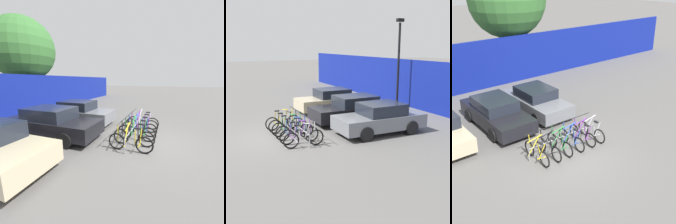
{
  "view_description": "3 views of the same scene",
  "coord_description": "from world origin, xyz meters",
  "views": [
    {
      "loc": [
        -6.33,
        -0.65,
        2.63
      ],
      "look_at": [
        0.79,
        1.99,
        1.0
      ],
      "focal_mm": 24.0,
      "sensor_mm": 36.0,
      "label": 1
    },
    {
      "loc": [
        12.94,
        -3.5,
        4.06
      ],
      "look_at": [
        1.07,
        2.34,
        1.13
      ],
      "focal_mm": 50.0,
      "sensor_mm": 36.0,
      "label": 2
    },
    {
      "loc": [
        -6.87,
        -8.29,
        6.88
      ],
      "look_at": [
        0.93,
        1.52,
        1.16
      ],
      "focal_mm": 50.0,
      "sensor_mm": 36.0,
      "label": 3
    }
  ],
  "objects": [
    {
      "name": "ground_plane",
      "position": [
        0.0,
        0.0,
        0.0
      ],
      "size": [
        120.0,
        120.0,
        0.0
      ],
      "primitive_type": "plane",
      "color": "#605E5B"
    },
    {
      "name": "bicycle_black",
      "position": [
        -0.65,
        0.53,
        0.38
      ],
      "size": [
        0.68,
        1.71,
        1.05
      ],
      "rotation": [
        0.0,
        0.0,
        -0.04
      ],
      "color": "black",
      "rests_on": "ground"
    },
    {
      "name": "car_grey",
      "position": [
        1.34,
        4.34,
        0.69
      ],
      "size": [
        1.91,
        4.1,
        1.4
      ],
      "color": "slate",
      "rests_on": "ground"
    },
    {
      "name": "bicycle_blue",
      "position": [
        0.53,
        0.53,
        0.38
      ],
      "size": [
        0.68,
        1.71,
        1.05
      ],
      "rotation": [
        0.0,
        0.0,
        0.04
      ],
      "color": "black",
      "rests_on": "ground"
    },
    {
      "name": "bicycle_yellow",
      "position": [
        -1.23,
        0.53,
        0.38
      ],
      "size": [
        0.68,
        1.71,
        1.05
      ],
      "rotation": [
        0.0,
        0.0,
        0.01
      ],
      "color": "black",
      "rests_on": "ground"
    },
    {
      "name": "bicycle_silver",
      "position": [
        1.69,
        0.53,
        0.38
      ],
      "size": [
        0.68,
        1.71,
        1.05
      ],
      "rotation": [
        0.0,
        0.0,
        0.04
      ],
      "color": "black",
      "rests_on": "ground"
    },
    {
      "name": "bicycle_green",
      "position": [
        -0.09,
        0.53,
        0.38
      ],
      "size": [
        0.68,
        1.71,
        1.05
      ],
      "rotation": [
        0.0,
        0.0,
        -0.04
      ],
      "color": "black",
      "rests_on": "ground"
    },
    {
      "name": "hoarding_wall",
      "position": [
        0.0,
        9.5,
        1.52
      ],
      "size": [
        36.0,
        0.16,
        3.04
      ],
      "primitive_type": "cube",
      "color": "navy",
      "rests_on": "ground"
    },
    {
      "name": "bicycle_purple",
      "position": [
        1.15,
        0.53,
        0.38
      ],
      "size": [
        0.68,
        1.71,
        1.05
      ],
      "rotation": [
        0.0,
        0.0,
        -0.06
      ],
      "color": "black",
      "rests_on": "ground"
    },
    {
      "name": "car_black",
      "position": [
        -1.0,
        4.29,
        0.69
      ],
      "size": [
        1.91,
        4.46,
        1.4
      ],
      "color": "black",
      "rests_on": "ground"
    },
    {
      "name": "bike_rack",
      "position": [
        0.23,
        0.67,
        0.48
      ],
      "size": [
        3.46,
        0.04,
        0.57
      ],
      "color": "gray",
      "rests_on": "ground"
    }
  ]
}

